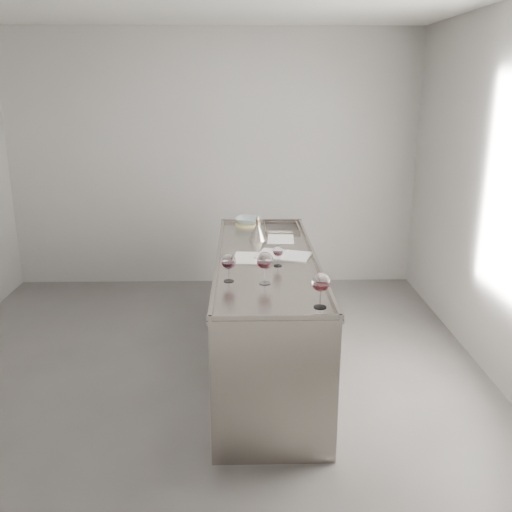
{
  "coord_description": "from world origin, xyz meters",
  "views": [
    {
      "loc": [
        0.32,
        -3.84,
        2.2
      ],
      "look_at": [
        0.41,
        0.1,
        1.02
      ],
      "focal_mm": 40.0,
      "sensor_mm": 36.0,
      "label": 1
    }
  ],
  "objects_px": {
    "wine_glass_middle": "(265,261)",
    "wine_glass_small": "(278,252)",
    "wine_glass_left": "(229,262)",
    "ceramic_bowl": "(248,220)",
    "counter": "(266,315)",
    "wine_funnel": "(258,232)",
    "notebook": "(284,255)",
    "wine_glass_right": "(321,283)"
  },
  "relations": [
    {
      "from": "counter",
      "to": "ceramic_bowl",
      "type": "bearing_deg",
      "value": 96.96
    },
    {
      "from": "wine_glass_left",
      "to": "wine_glass_small",
      "type": "bearing_deg",
      "value": 43.4
    },
    {
      "from": "wine_glass_right",
      "to": "wine_funnel",
      "type": "xyz_separation_m",
      "value": [
        -0.33,
        1.54,
        -0.09
      ]
    },
    {
      "from": "wine_funnel",
      "to": "counter",
      "type": "bearing_deg",
      "value": -84.36
    },
    {
      "from": "wine_funnel",
      "to": "wine_glass_middle",
      "type": "bearing_deg",
      "value": -89.11
    },
    {
      "from": "wine_glass_left",
      "to": "notebook",
      "type": "bearing_deg",
      "value": 54.8
    },
    {
      "from": "counter",
      "to": "wine_funnel",
      "type": "bearing_deg",
      "value": 95.64
    },
    {
      "from": "ceramic_bowl",
      "to": "wine_glass_right",
      "type": "bearing_deg",
      "value": -78.93
    },
    {
      "from": "wine_glass_left",
      "to": "wine_glass_right",
      "type": "height_order",
      "value": "wine_glass_right"
    },
    {
      "from": "wine_glass_middle",
      "to": "ceramic_bowl",
      "type": "bearing_deg",
      "value": 93.29
    },
    {
      "from": "ceramic_bowl",
      "to": "wine_funnel",
      "type": "bearing_deg",
      "value": -81.72
    },
    {
      "from": "wine_glass_small",
      "to": "notebook",
      "type": "relative_size",
      "value": 0.33
    },
    {
      "from": "wine_glass_small",
      "to": "wine_funnel",
      "type": "height_order",
      "value": "wine_funnel"
    },
    {
      "from": "ceramic_bowl",
      "to": "wine_funnel",
      "type": "height_order",
      "value": "wine_funnel"
    },
    {
      "from": "wine_glass_right",
      "to": "ceramic_bowl",
      "type": "relative_size",
      "value": 0.91
    },
    {
      "from": "wine_glass_middle",
      "to": "wine_funnel",
      "type": "relative_size",
      "value": 0.98
    },
    {
      "from": "wine_glass_middle",
      "to": "ceramic_bowl",
      "type": "distance_m",
      "value": 1.64
    },
    {
      "from": "wine_glass_right",
      "to": "counter",
      "type": "bearing_deg",
      "value": 105.29
    },
    {
      "from": "wine_glass_left",
      "to": "notebook",
      "type": "distance_m",
      "value": 0.72
    },
    {
      "from": "counter",
      "to": "ceramic_bowl",
      "type": "relative_size",
      "value": 10.2
    },
    {
      "from": "ceramic_bowl",
      "to": "wine_glass_left",
      "type": "bearing_deg",
      "value": -95.24
    },
    {
      "from": "ceramic_bowl",
      "to": "wine_funnel",
      "type": "distance_m",
      "value": 0.53
    },
    {
      "from": "counter",
      "to": "wine_glass_left",
      "type": "bearing_deg",
      "value": -117.74
    },
    {
      "from": "wine_glass_middle",
      "to": "wine_funnel",
      "type": "xyz_separation_m",
      "value": [
        -0.02,
        1.11,
        -0.09
      ]
    },
    {
      "from": "ceramic_bowl",
      "to": "notebook",
      "type": "bearing_deg",
      "value": -75.23
    },
    {
      "from": "wine_glass_middle",
      "to": "wine_funnel",
      "type": "distance_m",
      "value": 1.11
    },
    {
      "from": "wine_glass_middle",
      "to": "notebook",
      "type": "xyz_separation_m",
      "value": [
        0.17,
        0.63,
        -0.15
      ]
    },
    {
      "from": "notebook",
      "to": "ceramic_bowl",
      "type": "height_order",
      "value": "ceramic_bowl"
    },
    {
      "from": "counter",
      "to": "wine_glass_small",
      "type": "xyz_separation_m",
      "value": [
        0.07,
        -0.19,
        0.58
      ]
    },
    {
      "from": "wine_glass_left",
      "to": "wine_glass_right",
      "type": "bearing_deg",
      "value": -41.23
    },
    {
      "from": "wine_glass_right",
      "to": "ceramic_bowl",
      "type": "height_order",
      "value": "wine_glass_right"
    },
    {
      "from": "ceramic_bowl",
      "to": "wine_glass_middle",
      "type": "bearing_deg",
      "value": -86.71
    },
    {
      "from": "counter",
      "to": "wine_funnel",
      "type": "xyz_separation_m",
      "value": [
        -0.05,
        0.53,
        0.54
      ]
    },
    {
      "from": "wine_glass_middle",
      "to": "wine_funnel",
      "type": "height_order",
      "value": "wine_funnel"
    },
    {
      "from": "wine_glass_left",
      "to": "ceramic_bowl",
      "type": "relative_size",
      "value": 0.81
    },
    {
      "from": "wine_glass_middle",
      "to": "wine_glass_small",
      "type": "distance_m",
      "value": 0.4
    },
    {
      "from": "wine_glass_left",
      "to": "wine_glass_middle",
      "type": "height_order",
      "value": "wine_glass_middle"
    },
    {
      "from": "wine_glass_middle",
      "to": "wine_glass_small",
      "type": "height_order",
      "value": "wine_glass_middle"
    },
    {
      "from": "wine_glass_small",
      "to": "wine_glass_right",
      "type": "bearing_deg",
      "value": -76.07
    },
    {
      "from": "wine_glass_left",
      "to": "wine_funnel",
      "type": "height_order",
      "value": "wine_funnel"
    },
    {
      "from": "wine_glass_small",
      "to": "wine_glass_left",
      "type": "bearing_deg",
      "value": -136.6
    },
    {
      "from": "wine_glass_left",
      "to": "wine_funnel",
      "type": "relative_size",
      "value": 0.87
    }
  ]
}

